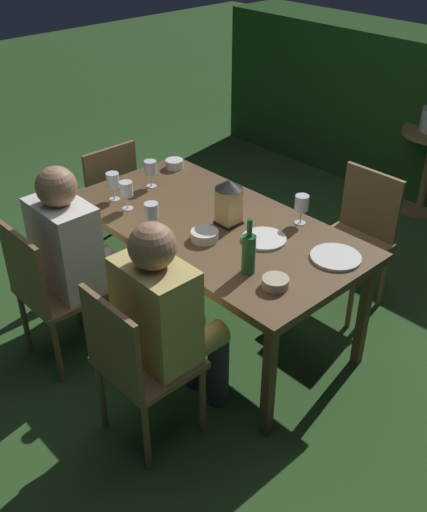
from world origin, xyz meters
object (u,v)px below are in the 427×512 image
object	(u,v)px
wine_glass_b	(150,169)
plate_a	(336,257)
bowl_olives	(205,235)
wine_glass_c	(113,181)
chair_head_near	(104,196)
lantern_centerpiece	(229,200)
plate_b	(264,239)
person_in_cream	(77,251)
green_bottle_on_table	(249,253)
bowl_salad	(174,164)
chair_side_left_b	(136,361)
bowl_bread	(275,282)
wine_glass_e	(126,190)
wine_glass_d	(151,212)
dining_table	(214,231)
person_in_mustard	(168,317)
chair_side_right_b	(356,234)
wine_glass_a	(302,204)
chair_side_left_a	(49,289)

from	to	relation	value
wine_glass_b	plate_a	bearing A→B (deg)	7.51
bowl_olives	wine_glass_c	bearing A→B (deg)	-173.56
chair_head_near	lantern_centerpiece	size ratio (longest dim) A/B	3.28
plate_b	bowl_olives	xyz separation A→B (m)	(-0.22, -0.23, 0.02)
wine_glass_b	bowl_olives	xyz separation A→B (m)	(0.70, -0.19, -0.09)
person_in_cream	green_bottle_on_table	size ratio (longest dim) A/B	3.96
chair_head_near	bowl_salad	distance (m)	0.57
chair_side_left_b	bowl_bread	bearing A→B (deg)	67.94
wine_glass_b	wine_glass_e	size ratio (longest dim) A/B	1.00
wine_glass_d	plate_a	xyz separation A→B (m)	(0.84, 0.51, -0.11)
chair_head_near	person_in_cream	bearing A→B (deg)	-41.80
wine_glass_c	chair_head_near	bearing A→B (deg)	154.64
dining_table	bowl_olives	bearing A→B (deg)	-57.40
person_in_cream	wine_glass_b	world-z (taller)	person_in_cream
wine_glass_d	plate_a	distance (m)	0.99
person_in_mustard	green_bottle_on_table	world-z (taller)	person_in_mustard
chair_side_right_b	bowl_salad	bearing A→B (deg)	-154.51
chair_head_near	green_bottle_on_table	bearing A→B (deg)	-7.48
chair_head_near	person_in_cream	xyz separation A→B (m)	(0.72, -0.65, 0.15)
chair_side_left_b	lantern_centerpiece	distance (m)	1.03
chair_head_near	chair_side_left_b	distance (m)	1.72
bowl_olives	plate_b	bearing A→B (deg)	46.21
chair_side_left_b	bowl_olives	bearing A→B (deg)	112.77
bowl_olives	bowl_bread	world-z (taller)	bowl_olives
wine_glass_e	dining_table	bearing A→B (deg)	28.47
bowl_bread	plate_a	bearing A→B (deg)	84.31
dining_table	wine_glass_a	distance (m)	0.51
chair_side_left_b	wine_glass_b	world-z (taller)	wine_glass_b
chair_side_left_b	wine_glass_e	bearing A→B (deg)	145.07
chair_side_right_b	wine_glass_b	xyz separation A→B (m)	(-0.99, -0.81, 0.36)
chair_side_left_b	chair_head_near	bearing A→B (deg)	150.67
lantern_centerpiece	chair_side_left_a	bearing A→B (deg)	-116.69
person_in_cream	chair_side_right_b	size ratio (longest dim) A/B	1.32
wine_glass_c	wine_glass_e	distance (m)	0.15
chair_side_left_b	bowl_salad	xyz separation A→B (m)	(-1.10, 1.16, 0.27)
bowl_salad	lantern_centerpiece	bearing A→B (deg)	-18.47
plate_b	wine_glass_e	bearing A→B (deg)	-157.73
chair_side_right_b	wine_glass_a	xyz separation A→B (m)	(-0.06, -0.49, 0.36)
chair_side_right_b	wine_glass_c	xyz separation A→B (m)	(-1.00, -1.08, 0.36)
dining_table	chair_head_near	size ratio (longest dim) A/B	1.98
plate_a	bowl_olives	bearing A→B (deg)	-148.48
chair_head_near	wine_glass_a	xyz separation A→B (m)	(1.44, 0.35, 0.36)
chair_side_left_a	lantern_centerpiece	size ratio (longest dim) A/B	3.28
person_in_mustard	wine_glass_a	distance (m)	1.02
wine_glass_b	bowl_olives	size ratio (longest dim) A/B	1.14
chair_side_left_a	plate_b	xyz separation A→B (m)	(0.71, 0.91, 0.25)
chair_side_right_b	wine_glass_d	distance (m)	1.32
chair_side_right_b	bowl_bread	distance (m)	1.11
wine_glass_a	wine_glass_b	size ratio (longest dim) A/B	1.00
lantern_centerpiece	wine_glass_b	size ratio (longest dim) A/B	1.57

